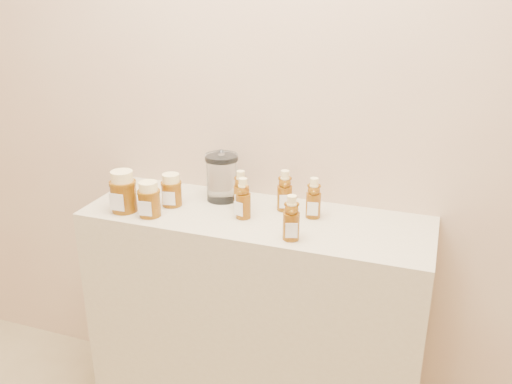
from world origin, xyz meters
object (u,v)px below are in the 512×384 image
at_px(bear_bottle_back_left, 241,188).
at_px(bear_bottle_front_left, 243,196).
at_px(display_table, 255,325).
at_px(honey_jar_left, 123,191).
at_px(glass_canister, 222,175).

height_order(bear_bottle_back_left, bear_bottle_front_left, same).
xyz_separation_m(display_table, bear_bottle_front_left, (-0.03, -0.03, 0.53)).
relative_size(bear_bottle_front_left, honey_jar_left, 1.09).
distance_m(bear_bottle_back_left, honey_jar_left, 0.41).
bearing_deg(display_table, bear_bottle_front_left, -138.89).
distance_m(bear_bottle_back_left, bear_bottle_front_left, 0.07).
height_order(bear_bottle_back_left, honey_jar_left, bear_bottle_back_left).
relative_size(bear_bottle_back_left, bear_bottle_front_left, 1.00).
relative_size(display_table, bear_bottle_back_left, 7.50).
distance_m(bear_bottle_back_left, glass_canister, 0.12).
xyz_separation_m(honey_jar_left, glass_canister, (0.28, 0.21, 0.02)).
distance_m(display_table, bear_bottle_front_left, 0.53).
bearing_deg(bear_bottle_back_left, display_table, -42.42).
bearing_deg(bear_bottle_front_left, glass_canister, 152.82).
height_order(bear_bottle_front_left, honey_jar_left, bear_bottle_front_left).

